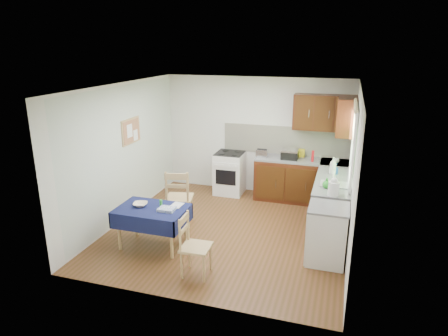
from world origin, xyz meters
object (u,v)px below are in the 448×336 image
(dish_rack, at_px, (334,184))
(kettle, at_px, (334,188))
(chair_far, at_px, (179,196))
(dining_table, at_px, (152,214))
(sandwich_press, at_px, (290,154))
(toaster, at_px, (262,153))
(chair_near, at_px, (193,244))

(dish_rack, relative_size, kettle, 1.53)
(chair_far, distance_m, kettle, 2.68)
(dish_rack, bearing_deg, dining_table, -172.66)
(sandwich_press, bearing_deg, dining_table, -102.30)
(dish_rack, distance_m, kettle, 0.50)
(toaster, xyz_separation_m, sandwich_press, (0.57, 0.04, 0.01))
(sandwich_press, bearing_deg, chair_far, -111.97)
(dining_table, xyz_separation_m, sandwich_press, (1.78, 2.64, 0.44))
(chair_near, height_order, sandwich_press, sandwich_press)
(dining_table, height_order, chair_far, chair_far)
(sandwich_press, height_order, dish_rack, dish_rack)
(chair_far, relative_size, kettle, 3.61)
(chair_far, xyz_separation_m, sandwich_press, (1.69, 1.77, 0.44))
(chair_far, distance_m, sandwich_press, 2.49)
(chair_far, relative_size, chair_near, 1.16)
(dining_table, relative_size, kettle, 3.80)
(toaster, bearing_deg, chair_near, -91.18)
(toaster, height_order, sandwich_press, sandwich_press)
(chair_far, relative_size, toaster, 4.43)
(dining_table, distance_m, sandwich_press, 3.21)
(chair_far, height_order, sandwich_press, sandwich_press)
(chair_near, xyz_separation_m, sandwich_press, (0.86, 3.22, 0.52))
(chair_near, xyz_separation_m, kettle, (1.80, 1.37, 0.55))
(dish_rack, bearing_deg, chair_near, -151.78)
(dining_table, distance_m, chair_near, 1.09)
(toaster, bearing_deg, kettle, -46.04)
(dining_table, bearing_deg, toaster, 43.98)
(chair_near, distance_m, toaster, 3.23)
(chair_far, bearing_deg, kettle, 165.26)
(toaster, xyz_separation_m, dish_rack, (1.50, -1.32, -0.06))
(dining_table, xyz_separation_m, kettle, (2.73, 0.79, 0.47))
(dining_table, bearing_deg, sandwich_press, 35.03)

